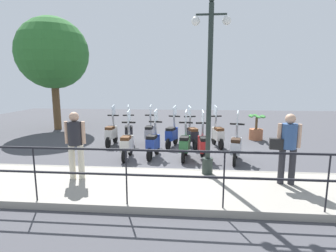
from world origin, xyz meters
The scene contains 19 objects.
ground_plane centered at (0.00, 0.00, 0.00)m, with size 28.00×28.00×0.00m, color #424247.
promenade_walkway centered at (-3.15, 0.00, 0.07)m, with size 2.20×20.00×0.15m.
fence_railing centered at (-4.20, 0.00, 0.91)m, with size 0.04×16.03×1.07m.
lamp_post_near centered at (-2.40, -0.71, 1.98)m, with size 0.26×0.90×4.15m.
pedestrian_with_bag centered at (-2.92, -2.41, 1.08)m, with size 0.37×0.66×1.59m.
pedestrian_distant centered at (-3.00, 2.38, 1.08)m, with size 0.33×0.49×1.59m.
tree_large centered at (3.99, 6.52, 3.78)m, with size 3.46×3.46×5.53m.
potted_palm centered at (2.38, -3.04, 0.45)m, with size 1.06×0.66×1.05m.
scooter_near_0 centered at (-0.88, -1.65, 0.48)m, with size 1.22×0.50×1.54m.
scooter_near_1 centered at (-0.76, -0.69, 0.48)m, with size 1.23×0.44×1.54m.
scooter_near_2 centered at (-0.72, -0.11, 0.48)m, with size 1.23×0.44×1.54m.
scooter_near_3 centered at (-0.63, 0.90, 0.48)m, with size 1.23×0.46×1.54m.
scooter_near_4 centered at (-0.84, 1.70, 0.48)m, with size 1.23×0.44×1.54m.
scooter_far_0 centered at (0.96, -1.29, 0.48)m, with size 1.22×0.50×1.54m.
scooter_far_1 centered at (0.78, -0.33, 0.48)m, with size 1.20×0.55×1.54m.
scooter_far_2 centered at (0.82, 0.41, 0.48)m, with size 1.21×0.53×1.54m.
scooter_far_3 centered at (1.03, 1.28, 0.48)m, with size 1.23×0.44×1.54m.
scooter_far_4 centered at (0.96, 2.08, 0.48)m, with size 1.22×0.50×1.54m.
scooter_far_5 centered at (0.85, 2.73, 0.48)m, with size 1.23×0.44×1.54m.
Camera 1 is at (-8.73, -0.28, 2.42)m, focal length 28.00 mm.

